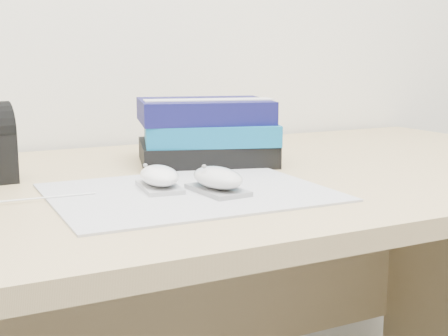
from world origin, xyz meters
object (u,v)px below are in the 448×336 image
desk (192,290)px  mouse_front (218,180)px  book_stack (206,132)px  mouse_rear (159,178)px

desk → mouse_front: size_ratio=14.69×
desk → book_stack: bearing=40.6°
desk → mouse_front: bearing=-103.8°
desk → book_stack: (0.05, 0.04, 0.29)m
desk → mouse_front: mouse_front is taller
mouse_rear → book_stack: book_stack is taller
mouse_rear → mouse_front: mouse_front is taller
desk → mouse_rear: (-0.12, -0.16, 0.26)m
mouse_rear → book_stack: bearing=49.0°
desk → mouse_rear: bearing=-128.1°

